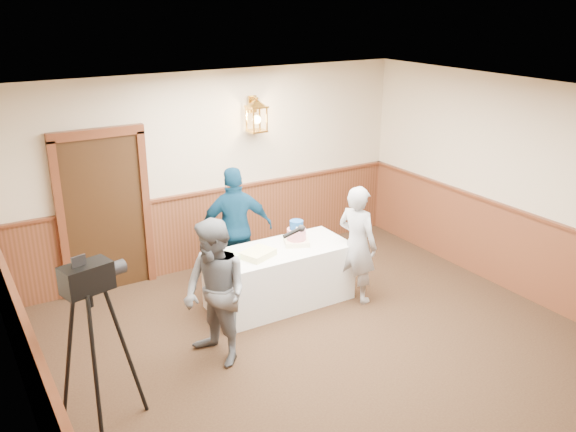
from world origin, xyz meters
name	(u,v)px	position (x,y,z in m)	size (l,w,h in m)	color
ground	(362,380)	(0.00, 0.00, 0.00)	(7.00, 7.00, 0.00)	black
room_shell	(336,230)	(-0.05, 0.45, 1.52)	(6.02, 7.02, 2.81)	#C4B393
display_table	(280,276)	(0.14, 1.90, 0.38)	(1.80, 0.80, 0.75)	white
tiered_cake	(296,235)	(0.41, 1.94, 0.87)	(0.40, 0.40, 0.31)	#FFF0C3
sheet_cake_yellow	(258,254)	(-0.21, 1.82, 0.79)	(0.38, 0.29, 0.08)	#FDFF98
sheet_cake_green	(226,257)	(-0.58, 1.94, 0.78)	(0.29, 0.23, 0.07)	#B3E5A1
interviewer	(215,293)	(-1.10, 1.11, 0.80)	(1.55, 0.90, 1.61)	slate
baker	(357,244)	(1.03, 1.48, 0.77)	(0.56, 0.37, 1.54)	#97979C
assistant_p	(236,229)	(-0.13, 2.59, 0.84)	(0.99, 0.41, 1.68)	#0B304D
tv_camera_rig	(97,361)	(-2.48, 0.58, 0.75)	(0.65, 0.61, 1.67)	black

